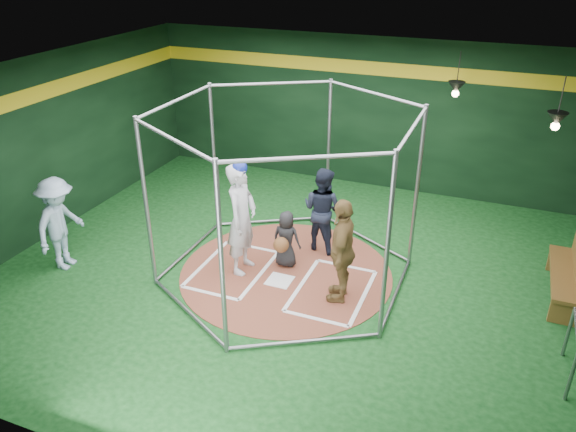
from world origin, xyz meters
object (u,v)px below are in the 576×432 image
at_px(visitor_leopard, 342,250).
at_px(umpire, 322,209).
at_px(batter_figure, 242,218).
at_px(dugout_bench, 571,269).

height_order(visitor_leopard, umpire, visitor_leopard).
distance_m(batter_figure, visitor_leopard, 1.90).
bearing_deg(batter_figure, visitor_leopard, -5.98).
height_order(visitor_leopard, dugout_bench, visitor_leopard).
xyz_separation_m(umpire, dugout_bench, (4.33, -0.03, -0.29)).
height_order(batter_figure, dugout_bench, batter_figure).
relative_size(visitor_leopard, umpire, 1.09).
bearing_deg(dugout_bench, batter_figure, -167.11).
bearing_deg(umpire, dugout_bench, -166.43).
distance_m(visitor_leopard, umpire, 1.68).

